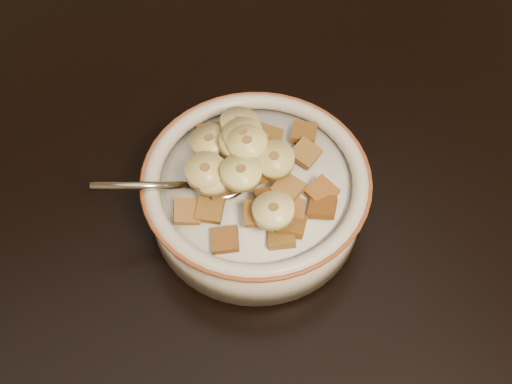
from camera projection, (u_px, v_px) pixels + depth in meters
name	position (u px, v px, depth m)	size (l,w,h in m)	color
table	(126.00, 376.00, 0.49)	(1.40, 0.90, 0.04)	black
cereal_bowl	(256.00, 198.00, 0.53)	(0.17, 0.17, 0.04)	silver
milk	(256.00, 184.00, 0.51)	(0.14, 0.14, 0.00)	white
spoon	(221.00, 185.00, 0.50)	(0.03, 0.04, 0.01)	#A1A1A1
cereal_square_0	(258.00, 213.00, 0.48)	(0.02, 0.02, 0.01)	brown
cereal_square_1	(225.00, 240.00, 0.48)	(0.02, 0.02, 0.01)	brown
cereal_square_2	(269.00, 137.00, 0.52)	(0.02, 0.02, 0.01)	brown
cereal_square_3	(226.00, 175.00, 0.49)	(0.02, 0.02, 0.01)	brown
cereal_square_4	(304.00, 133.00, 0.53)	(0.02, 0.02, 0.01)	brown
cereal_square_5	(323.00, 207.00, 0.49)	(0.02, 0.02, 0.01)	brown
cereal_square_6	(291.00, 208.00, 0.48)	(0.02, 0.02, 0.01)	brown
cereal_square_7	(292.00, 224.00, 0.48)	(0.02, 0.02, 0.01)	brown
cereal_square_8	(322.00, 192.00, 0.50)	(0.02, 0.02, 0.01)	brown
cereal_square_9	(238.00, 141.00, 0.52)	(0.02, 0.02, 0.01)	brown
cereal_square_10	(286.00, 197.00, 0.49)	(0.02, 0.02, 0.01)	brown
cereal_square_11	(255.00, 143.00, 0.52)	(0.02, 0.02, 0.01)	olive
cereal_square_12	(276.00, 156.00, 0.50)	(0.02, 0.02, 0.01)	brown
cereal_square_13	(218.00, 184.00, 0.49)	(0.02, 0.02, 0.01)	#905C2C
cereal_square_14	(269.00, 200.00, 0.48)	(0.02, 0.02, 0.01)	brown
cereal_square_15	(282.00, 236.00, 0.48)	(0.02, 0.02, 0.01)	olive
cereal_square_16	(288.00, 188.00, 0.49)	(0.02, 0.02, 0.01)	olive
cereal_square_17	(187.00, 212.00, 0.49)	(0.02, 0.02, 0.01)	#945626
cereal_square_18	(223.00, 136.00, 0.53)	(0.02, 0.02, 0.01)	olive
cereal_square_19	(211.00, 177.00, 0.50)	(0.02, 0.02, 0.01)	brown
cereal_square_20	(306.00, 153.00, 0.51)	(0.02, 0.02, 0.01)	brown
cereal_square_21	(210.00, 210.00, 0.49)	(0.02, 0.02, 0.01)	brown
cereal_square_22	(264.00, 169.00, 0.49)	(0.02, 0.02, 0.01)	brown
cereal_square_23	(211.00, 134.00, 0.53)	(0.02, 0.02, 0.01)	brown
banana_slice_0	(209.00, 141.00, 0.51)	(0.03, 0.03, 0.01)	#D3B980
banana_slice_1	(241.00, 173.00, 0.48)	(0.03, 0.03, 0.01)	#F3E995
banana_slice_2	(239.00, 123.00, 0.51)	(0.03, 0.03, 0.01)	#D5BE87
banana_slice_3	(239.00, 143.00, 0.50)	(0.03, 0.03, 0.01)	#EFDD74
banana_slice_4	(273.00, 211.00, 0.47)	(0.03, 0.03, 0.01)	#F3E8A1
banana_slice_5	(243.00, 135.00, 0.50)	(0.03, 0.03, 0.01)	#E7D670
banana_slice_6	(212.00, 176.00, 0.49)	(0.03, 0.03, 0.01)	#C9C184
banana_slice_7	(247.00, 144.00, 0.49)	(0.03, 0.03, 0.01)	#EBDB70
banana_slice_8	(205.00, 171.00, 0.48)	(0.03, 0.03, 0.01)	tan
banana_slice_9	(274.00, 160.00, 0.49)	(0.03, 0.03, 0.01)	#CEC464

